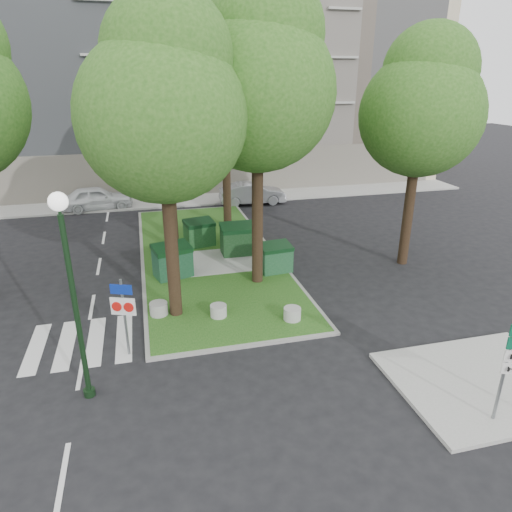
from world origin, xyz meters
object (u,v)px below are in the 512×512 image
object	(u,v)px
bollard_right	(292,314)
car_silver	(252,193)
tree_median_far	(225,69)
bollard_mid	(218,311)
litter_bin	(254,229)
car_white	(96,198)
tree_street_right	(423,103)
street_lamp	(70,276)
dumpster_b	(199,233)
tree_median_near_left	(164,101)
tree_median_near_right	(260,77)
dumpster_c	(238,239)
bollard_left	(159,309)
dumpster_a	(172,261)
tree_median_mid	(167,101)
dumpster_d	(275,258)
traffic_sign_pole	(124,307)

from	to	relation	value
bollard_right	car_silver	distance (m)	15.84
tree_median_far	bollard_mid	world-z (taller)	tree_median_far
litter_bin	car_white	xyz separation A→B (m)	(-8.36, 7.95, 0.23)
tree_street_right	street_lamp	distance (m)	15.09
dumpster_b	tree_median_near_left	bearing A→B (deg)	-116.77
tree_median_near_right	car_white	xyz separation A→B (m)	(-7.26, 13.27, -7.23)
tree_street_right	street_lamp	size ratio (longest dim) A/B	1.80
dumpster_c	bollard_left	world-z (taller)	dumpster_c
tree_median_near_right	litter_bin	distance (m)	9.24
tree_median_near_left	bollard_right	bearing A→B (deg)	-21.35
tree_median_near_left	dumpster_a	xyz separation A→B (m)	(0.08, 3.27, -6.51)
bollard_left	bollard_mid	world-z (taller)	bollard_left
tree_median_mid	tree_street_right	xyz separation A→B (m)	(10.00, -4.00, 0.00)
bollard_right	car_white	bearing A→B (deg)	114.25
dumpster_d	car_white	bearing A→B (deg)	117.04
dumpster_c	traffic_sign_pole	distance (m)	8.86
dumpster_b	dumpster_c	world-z (taller)	dumpster_c
tree_median_mid	bollard_mid	distance (m)	9.78
tree_median_far	dumpster_d	world-z (taller)	tree_median_far
dumpster_a	street_lamp	distance (m)	8.13
dumpster_b	car_white	size ratio (longest dim) A/B	0.36
tree_median_near_right	litter_bin	xyz separation A→B (m)	(1.10, 5.32, -7.47)
tree_median_mid	street_lamp	size ratio (longest dim) A/B	1.79
tree_median_far	traffic_sign_pole	world-z (taller)	tree_median_far
bollard_left	bollard_mid	size ratio (longest dim) A/B	1.08
tree_median_far	car_silver	world-z (taller)	tree_median_far
bollard_right	litter_bin	bearing A→B (deg)	84.71
traffic_sign_pole	car_silver	xyz separation A→B (m)	(7.93, 16.28, -0.91)
tree_median_near_left	bollard_mid	bearing A→B (deg)	-24.93
tree_median_far	bollard_left	xyz separation A→B (m)	(-4.39, -9.49, -7.98)
tree_median_near_right	tree_median_mid	distance (m)	5.50
car_silver	tree_median_near_left	bearing A→B (deg)	158.88
dumpster_c	bollard_mid	distance (m)	6.12
dumpster_d	car_silver	size ratio (longest dim) A/B	0.33
bollard_left	bollard_right	bearing A→B (deg)	-18.45
tree_median_mid	bollard_left	distance (m)	9.36
dumpster_b	dumpster_c	bearing A→B (deg)	-58.08
tree_street_right	dumpster_b	world-z (taller)	tree_street_right
tree_median_near_right	traffic_sign_pole	xyz separation A→B (m)	(-5.22, -4.11, -6.36)
car_silver	street_lamp	bearing A→B (deg)	156.14
bollard_left	car_white	xyz separation A→B (m)	(-3.07, 15.26, 0.41)
tree_median_mid	dumpster_c	distance (m)	6.88
tree_median_near_left	tree_median_mid	bearing A→B (deg)	85.60
bollard_mid	street_lamp	distance (m)	6.11
tree_median_near_left	bollard_right	xyz separation A→B (m)	(3.79, -1.48, -6.98)
tree_median_far	street_lamp	size ratio (longest dim) A/B	2.13
dumpster_d	street_lamp	size ratio (longest dim) A/B	0.26
tree_median_far	bollard_mid	bearing A→B (deg)	-103.11
dumpster_c	bollard_left	bearing A→B (deg)	-127.32
tree_median_far	tree_median_near_right	bearing A→B (deg)	-91.53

